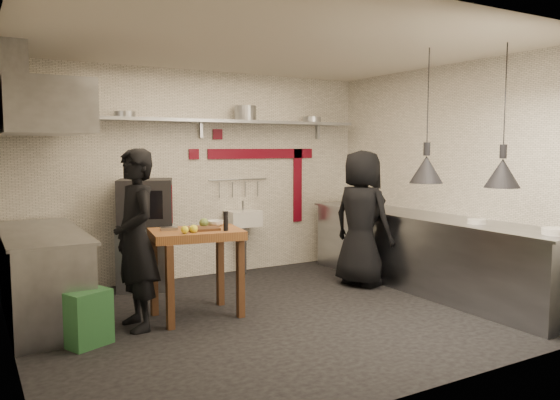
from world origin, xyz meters
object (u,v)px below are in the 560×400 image
combi_oven (146,203)px  chef_left (136,239)px  oven_stand (143,257)px  chef_right (362,218)px  prep_table (197,273)px  green_bin (84,317)px

combi_oven → chef_left: chef_left is taller
oven_stand → combi_oven: size_ratio=1.24×
chef_right → combi_oven: bearing=49.2°
oven_stand → combi_oven: combi_oven is taller
prep_table → chef_right: size_ratio=0.53×
prep_table → chef_right: chef_right is taller
chef_left → chef_right: bearing=91.1°
green_bin → prep_table: 1.23m
chef_left → chef_right: chef_left is taller
prep_table → green_bin: bearing=-158.7°
combi_oven → prep_table: 1.50m
green_bin → chef_left: 0.85m
oven_stand → combi_oven: 0.69m
green_bin → chef_right: size_ratio=0.29×
combi_oven → chef_right: 2.73m
oven_stand → prep_table: size_ratio=0.87×
green_bin → chef_left: size_ratio=0.28×
chef_right → chef_left: bearing=79.5°
combi_oven → chef_right: (2.45, -1.18, -0.22)m
chef_left → chef_right: size_ratio=1.02×
combi_oven → prep_table: size_ratio=0.70×
green_bin → prep_table: (1.18, 0.26, 0.21)m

